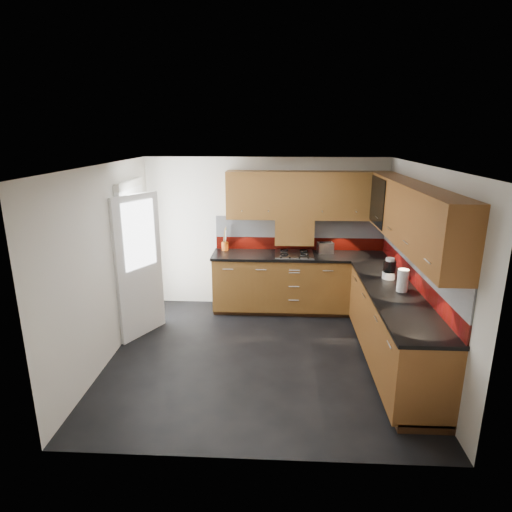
# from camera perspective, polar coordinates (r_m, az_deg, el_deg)

# --- Properties ---
(room) EXTENTS (4.00, 3.80, 2.64)m
(room) POSITION_cam_1_polar(r_m,az_deg,el_deg) (5.06, 0.71, 1.75)
(room) COLOR black
(base_cabinets) EXTENTS (2.70, 3.20, 0.95)m
(base_cabinets) POSITION_cam_1_polar(r_m,az_deg,el_deg) (6.14, 11.01, -6.37)
(base_cabinets) COLOR #5C3414
(base_cabinets) RESTS_ON room
(countertop) EXTENTS (2.72, 3.22, 0.04)m
(countertop) POSITION_cam_1_polar(r_m,az_deg,el_deg) (5.96, 11.15, -2.14)
(countertop) COLOR black
(countertop) RESTS_ON base_cabinets
(backsplash) EXTENTS (2.70, 3.20, 0.54)m
(backsplash) POSITION_cam_1_polar(r_m,az_deg,el_deg) (6.13, 13.07, 1.08)
(backsplash) COLOR #691009
(backsplash) RESTS_ON countertop
(upper_cabinets) EXTENTS (2.50, 3.20, 0.72)m
(upper_cabinets) POSITION_cam_1_polar(r_m,az_deg,el_deg) (5.85, 13.25, 6.67)
(upper_cabinets) COLOR #5C3414
(upper_cabinets) RESTS_ON room
(extractor_hood) EXTENTS (0.60, 0.33, 0.40)m
(extractor_hood) POSITION_cam_1_polar(r_m,az_deg,el_deg) (6.71, 5.12, 3.34)
(extractor_hood) COLOR #5C3414
(extractor_hood) RESTS_ON room
(glass_cabinet) EXTENTS (0.32, 0.80, 0.66)m
(glass_cabinet) POSITION_cam_1_polar(r_m,az_deg,el_deg) (6.22, 17.20, 7.17)
(glass_cabinet) COLOR black
(glass_cabinet) RESTS_ON room
(back_door) EXTENTS (0.42, 1.19, 2.04)m
(back_door) POSITION_cam_1_polar(r_m,az_deg,el_deg) (6.23, -15.61, -0.55)
(back_door) COLOR white
(back_door) RESTS_ON room
(gas_hob) EXTENTS (0.59, 0.52, 0.05)m
(gas_hob) POSITION_cam_1_polar(r_m,az_deg,el_deg) (6.63, 5.10, 0.28)
(gas_hob) COLOR silver
(gas_hob) RESTS_ON countertop
(utensil_pot) EXTENTS (0.11, 0.11, 0.38)m
(utensil_pot) POSITION_cam_1_polar(r_m,az_deg,el_deg) (6.86, -4.16, 1.50)
(utensil_pot) COLOR #C75412
(utensil_pot) RESTS_ON countertop
(toaster) EXTENTS (0.26, 0.18, 0.18)m
(toaster) POSITION_cam_1_polar(r_m,az_deg,el_deg) (6.77, 9.23, 1.09)
(toaster) COLOR silver
(toaster) RESTS_ON countertop
(food_processor) EXTENTS (0.17, 0.17, 0.28)m
(food_processor) POSITION_cam_1_polar(r_m,az_deg,el_deg) (5.76, 17.34, -1.69)
(food_processor) COLOR white
(food_processor) RESTS_ON countertop
(paper_towel) EXTENTS (0.16, 0.16, 0.27)m
(paper_towel) POSITION_cam_1_polar(r_m,az_deg,el_deg) (5.35, 18.97, -3.10)
(paper_towel) COLOR white
(paper_towel) RESTS_ON countertop
(orange_cloth) EXTENTS (0.13, 0.11, 0.01)m
(orange_cloth) POSITION_cam_1_polar(r_m,az_deg,el_deg) (5.85, 17.23, -2.66)
(orange_cloth) COLOR #F43B1B
(orange_cloth) RESTS_ON countertop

